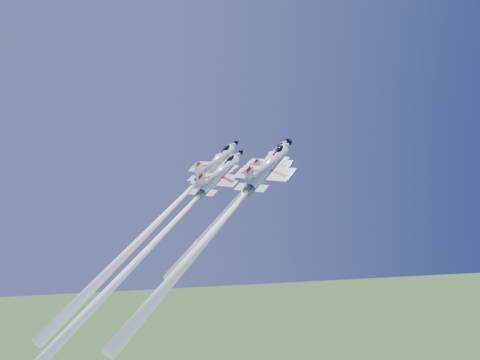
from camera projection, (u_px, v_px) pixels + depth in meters
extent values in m
cylinder|color=white|center=(271.00, 160.00, 104.04)|extent=(6.43, 6.87, 10.64)
cone|color=white|center=(285.00, 143.00, 108.61)|extent=(3.12, 3.14, 2.82)
cone|color=black|center=(289.00, 139.00, 109.67)|extent=(1.57, 1.58, 1.41)
cone|color=slate|center=(256.00, 178.00, 99.82)|extent=(2.75, 2.73, 1.94)
ellipsoid|color=black|center=(280.00, 146.00, 106.68)|extent=(2.78, 2.65, 2.28)
cube|color=black|center=(276.00, 149.00, 105.60)|extent=(0.88, 0.82, 0.81)
cube|color=white|center=(268.00, 164.00, 103.38)|extent=(8.68, 8.80, 2.56)
cube|color=white|center=(271.00, 155.00, 106.26)|extent=(2.80, 2.62, 1.77)
cube|color=white|center=(281.00, 156.00, 104.96)|extent=(2.80, 2.62, 1.77)
cube|color=white|center=(258.00, 175.00, 100.48)|extent=(4.67, 4.76, 1.33)
cube|color=white|center=(257.00, 168.00, 99.91)|extent=(2.55, 2.50, 3.62)
cube|color=#B1080A|center=(256.00, 161.00, 99.48)|extent=(1.02, 0.96, 1.06)
cube|color=black|center=(272.00, 164.00, 104.46)|extent=(6.41, 5.69, 5.19)
sphere|color=white|center=(255.00, 178.00, 99.66)|extent=(1.08, 1.08, 0.92)
cone|color=white|center=(216.00, 223.00, 90.18)|extent=(12.34, 13.54, 24.82)
cylinder|color=white|center=(216.00, 163.00, 100.90)|extent=(6.43, 6.87, 10.64)
cone|color=white|center=(233.00, 146.00, 105.48)|extent=(3.12, 3.15, 2.82)
cone|color=black|center=(237.00, 142.00, 106.54)|extent=(1.57, 1.59, 1.42)
cone|color=slate|center=(198.00, 181.00, 96.69)|extent=(2.75, 2.73, 1.94)
ellipsoid|color=black|center=(226.00, 149.00, 103.54)|extent=(2.78, 2.65, 2.28)
cube|color=black|center=(222.00, 151.00, 102.46)|extent=(0.88, 0.82, 0.81)
cube|color=white|center=(213.00, 168.00, 100.25)|extent=(8.68, 8.80, 2.56)
cube|color=white|center=(217.00, 158.00, 103.13)|extent=(2.80, 2.62, 1.77)
cube|color=white|center=(227.00, 159.00, 101.83)|extent=(2.80, 2.62, 1.77)
cube|color=white|center=(201.00, 179.00, 97.34)|extent=(4.67, 4.76, 1.33)
cube|color=white|center=(199.00, 171.00, 96.78)|extent=(2.55, 2.50, 3.62)
cube|color=#B1080A|center=(198.00, 164.00, 96.35)|extent=(1.03, 0.97, 1.06)
cube|color=black|center=(217.00, 167.00, 101.33)|extent=(6.42, 5.69, 5.19)
sphere|color=white|center=(197.00, 182.00, 96.52)|extent=(1.08, 1.09, 0.92)
cone|color=white|center=(130.00, 250.00, 83.40)|extent=(16.18, 17.85, 33.86)
cylinder|color=white|center=(268.00, 168.00, 92.08)|extent=(7.24, 7.73, 11.97)
cone|color=white|center=(286.00, 146.00, 97.22)|extent=(3.51, 3.54, 3.17)
cone|color=black|center=(290.00, 141.00, 98.42)|extent=(1.77, 1.78, 1.59)
cone|color=slate|center=(248.00, 191.00, 87.33)|extent=(3.09, 3.07, 2.18)
ellipsoid|color=black|center=(279.00, 150.00, 95.05)|extent=(3.13, 2.99, 2.57)
cube|color=black|center=(275.00, 153.00, 93.83)|extent=(0.99, 0.92, 0.91)
cube|color=white|center=(265.00, 173.00, 91.34)|extent=(9.77, 9.90, 2.88)
cube|color=white|center=(268.00, 161.00, 94.57)|extent=(3.15, 2.95, 1.99)
cube|color=white|center=(281.00, 162.00, 93.12)|extent=(3.15, 2.95, 1.99)
cube|color=white|center=(251.00, 188.00, 88.07)|extent=(5.26, 5.35, 1.50)
cube|color=white|center=(250.00, 178.00, 87.43)|extent=(2.87, 2.81, 4.07)
cube|color=#B1080A|center=(248.00, 169.00, 86.95)|extent=(1.15, 1.09, 1.19)
cube|color=black|center=(269.00, 173.00, 92.55)|extent=(7.22, 6.40, 5.84)
sphere|color=white|center=(247.00, 191.00, 87.15)|extent=(1.21, 1.22, 1.04)
cone|color=white|center=(189.00, 260.00, 75.45)|extent=(14.98, 16.46, 30.50)
cylinder|color=white|center=(219.00, 175.00, 95.15)|extent=(6.50, 6.94, 10.74)
cone|color=white|center=(238.00, 155.00, 99.76)|extent=(3.15, 3.18, 2.85)
cone|color=black|center=(242.00, 151.00, 100.84)|extent=(1.59, 1.60, 1.43)
cone|color=slate|center=(200.00, 195.00, 90.89)|extent=(2.77, 2.75, 1.96)
ellipsoid|color=black|center=(230.00, 159.00, 97.81)|extent=(2.81, 2.68, 2.31)
cube|color=black|center=(226.00, 162.00, 96.72)|extent=(0.89, 0.83, 0.81)
cube|color=white|center=(216.00, 180.00, 94.48)|extent=(8.76, 8.89, 2.59)
cube|color=white|center=(220.00, 169.00, 97.39)|extent=(2.83, 2.64, 1.79)
cube|color=white|center=(231.00, 170.00, 96.08)|extent=(2.83, 2.64, 1.79)
cube|color=white|center=(203.00, 192.00, 91.55)|extent=(4.72, 4.80, 1.34)
cube|color=white|center=(201.00, 184.00, 90.98)|extent=(2.57, 2.53, 3.65)
cube|color=#B1080A|center=(200.00, 176.00, 90.55)|extent=(1.03, 0.97, 1.07)
cube|color=black|center=(220.00, 179.00, 95.58)|extent=(6.48, 5.75, 5.24)
sphere|color=white|center=(199.00, 196.00, 90.73)|extent=(1.09, 1.10, 0.93)
cone|color=white|center=(106.00, 293.00, 74.40)|extent=(19.56, 21.64, 41.80)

